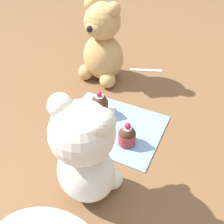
{
  "coord_description": "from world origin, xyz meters",
  "views": [
    {
      "loc": [
        -0.22,
        0.47,
        0.53
      ],
      "look_at": [
        0.0,
        0.0,
        0.06
      ],
      "focal_mm": 42.0,
      "sensor_mm": 36.0,
      "label": 1
    }
  ],
  "objects_px": {
    "teddy_bear_tan": "(102,46)",
    "cupcake_near_tan_bear": "(100,104)",
    "teddy_bear_cream": "(85,153)",
    "cupcake_near_cream_bear": "(127,135)",
    "saucer_plate": "(100,112)",
    "teaspoon": "(146,70)"
  },
  "relations": [
    {
      "from": "saucer_plate",
      "to": "teddy_bear_cream",
      "type": "bearing_deg",
      "value": 111.91
    },
    {
      "from": "teddy_bear_cream",
      "to": "teddy_bear_tan",
      "type": "height_order",
      "value": "teddy_bear_tan"
    },
    {
      "from": "cupcake_near_cream_bear",
      "to": "teddy_bear_tan",
      "type": "bearing_deg",
      "value": -51.72
    },
    {
      "from": "teddy_bear_cream",
      "to": "cupcake_near_tan_bear",
      "type": "bearing_deg",
      "value": -65.68
    },
    {
      "from": "saucer_plate",
      "to": "cupcake_near_tan_bear",
      "type": "xyz_separation_m",
      "value": [
        0.0,
        0.0,
        0.03
      ]
    },
    {
      "from": "saucer_plate",
      "to": "teaspoon",
      "type": "bearing_deg",
      "value": -98.86
    },
    {
      "from": "saucer_plate",
      "to": "teddy_bear_tan",
      "type": "bearing_deg",
      "value": -65.91
    },
    {
      "from": "teddy_bear_tan",
      "to": "cupcake_near_tan_bear",
      "type": "height_order",
      "value": "teddy_bear_tan"
    },
    {
      "from": "cupcake_near_cream_bear",
      "to": "teaspoon",
      "type": "bearing_deg",
      "value": -78.22
    },
    {
      "from": "cupcake_near_tan_bear",
      "to": "teddy_bear_tan",
      "type": "bearing_deg",
      "value": -65.91
    },
    {
      "from": "saucer_plate",
      "to": "teaspoon",
      "type": "distance_m",
      "value": 0.28
    },
    {
      "from": "cupcake_near_cream_bear",
      "to": "saucer_plate",
      "type": "bearing_deg",
      "value": -31.85
    },
    {
      "from": "teddy_bear_tan",
      "to": "cupcake_near_tan_bear",
      "type": "distance_m",
      "value": 0.21
    },
    {
      "from": "saucer_plate",
      "to": "teaspoon",
      "type": "height_order",
      "value": "saucer_plate"
    },
    {
      "from": "teddy_bear_tan",
      "to": "cupcake_near_cream_bear",
      "type": "bearing_deg",
      "value": -44.21
    },
    {
      "from": "teddy_bear_tan",
      "to": "cupcake_near_cream_bear",
      "type": "relative_size",
      "value": 3.89
    },
    {
      "from": "cupcake_near_tan_bear",
      "to": "teaspoon",
      "type": "relative_size",
      "value": 0.61
    },
    {
      "from": "cupcake_near_cream_bear",
      "to": "cupcake_near_tan_bear",
      "type": "relative_size",
      "value": 0.96
    },
    {
      "from": "cupcake_near_cream_bear",
      "to": "teddy_bear_cream",
      "type": "bearing_deg",
      "value": 82.0
    },
    {
      "from": "cupcake_near_tan_bear",
      "to": "saucer_plate",
      "type": "bearing_deg",
      "value": -90.0
    },
    {
      "from": "teddy_bear_cream",
      "to": "cupcake_near_tan_bear",
      "type": "xyz_separation_m",
      "value": [
        0.09,
        -0.24,
        -0.09
      ]
    },
    {
      "from": "teaspoon",
      "to": "cupcake_near_tan_bear",
      "type": "bearing_deg",
      "value": -119.91
    }
  ]
}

